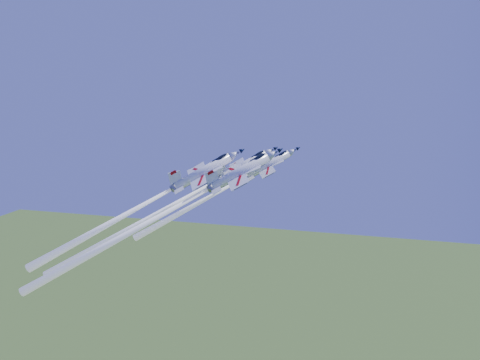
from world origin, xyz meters
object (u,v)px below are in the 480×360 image
(jet_lead, at_px, (221,190))
(jet_slot, at_px, (141,206))
(jet_right, at_px, (158,217))
(jet_left, at_px, (166,208))

(jet_lead, xyz_separation_m, jet_slot, (-16.28, -7.02, -3.00))
(jet_right, distance_m, jet_slot, 6.38)
(jet_slot, bearing_deg, jet_lead, 86.16)
(jet_left, xyz_separation_m, jet_slot, (-2.08, -8.83, 2.47))
(jet_right, height_order, jet_slot, jet_right)
(jet_lead, distance_m, jet_slot, 17.98)
(jet_left, relative_size, jet_slot, 1.11)
(jet_lead, xyz_separation_m, jet_right, (-10.90, -10.17, -4.38))
(jet_right, bearing_deg, jet_left, 168.23)
(jet_lead, relative_size, jet_right, 0.68)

